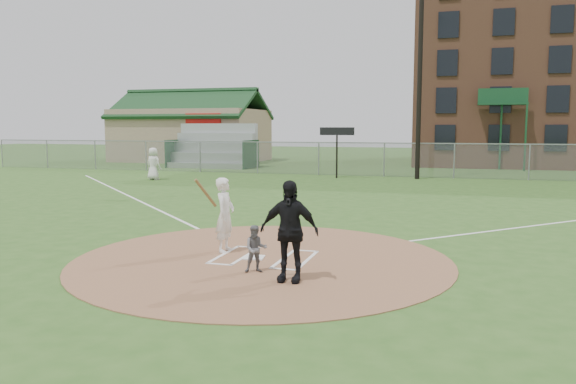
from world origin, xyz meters
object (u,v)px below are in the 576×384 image
(home_plate, at_px, (254,257))
(ondeck_player, at_px, (153,164))
(batter_at_plate, at_px, (225,215))
(umpire, at_px, (289,231))
(catcher, at_px, (256,249))

(home_plate, bearing_deg, ondeck_player, 126.28)
(batter_at_plate, bearing_deg, home_plate, -25.89)
(umpire, distance_m, ondeck_player, 22.14)
(umpire, distance_m, batter_at_plate, 2.94)
(ondeck_player, relative_size, batter_at_plate, 1.01)
(catcher, xyz_separation_m, batter_at_plate, (-1.33, 1.57, 0.40))
(home_plate, relative_size, batter_at_plate, 0.25)
(umpire, height_order, ondeck_player, umpire)
(catcher, bearing_deg, home_plate, 88.46)
(home_plate, height_order, catcher, catcher)
(batter_at_plate, bearing_deg, ondeck_player, 124.93)
(home_plate, relative_size, catcher, 0.46)
(home_plate, height_order, umpire, umpire)
(ondeck_player, bearing_deg, home_plate, 134.88)
(umpire, bearing_deg, catcher, 151.52)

